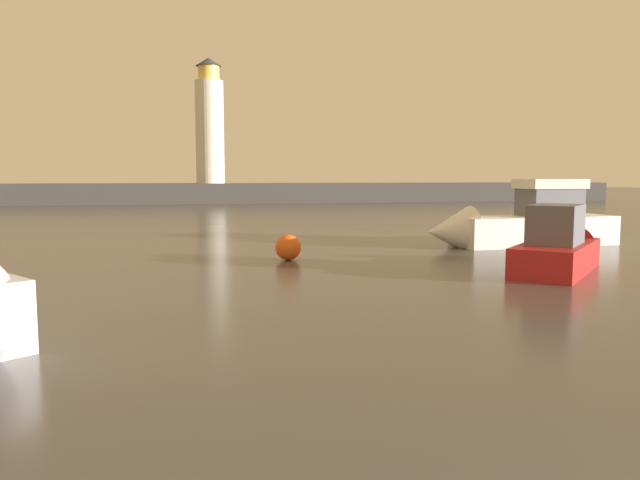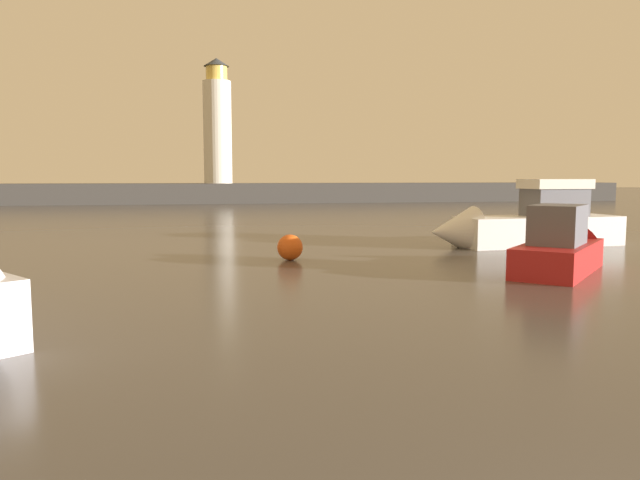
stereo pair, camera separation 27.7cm
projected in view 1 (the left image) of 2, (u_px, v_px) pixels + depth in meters
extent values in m
plane|color=#4C4742|center=(260.00, 227.00, 34.62)|extent=(220.00, 220.00, 0.00)
cube|color=#423F3D|center=(227.00, 193.00, 66.20)|extent=(89.75, 5.45, 2.13)
cylinder|color=silver|center=(210.00, 132.00, 65.17)|extent=(3.01, 3.01, 10.88)
cylinder|color=#F2CC59|center=(209.00, 73.00, 64.52)|extent=(2.26, 2.26, 1.52)
cone|color=#33383D|center=(208.00, 62.00, 64.39)|extent=(2.71, 2.71, 0.87)
cube|color=#B21E1E|center=(556.00, 257.00, 18.31)|extent=(4.52, 4.56, 0.88)
cone|color=#B21E1E|center=(574.00, 247.00, 20.63)|extent=(2.31, 2.31, 1.68)
cube|color=#595960|center=(556.00, 224.00, 17.95)|extent=(2.27, 2.28, 1.16)
cube|color=white|center=(534.00, 230.00, 25.55)|extent=(7.08, 2.67, 1.22)
cone|color=white|center=(449.00, 231.00, 24.41)|extent=(2.06, 2.18, 2.03)
cube|color=#595960|center=(549.00, 202.00, 25.62)|extent=(2.52, 1.69, 1.14)
cube|color=silver|center=(550.00, 184.00, 25.54)|extent=(2.77, 1.86, 0.40)
sphere|color=#EA5919|center=(288.00, 247.00, 20.88)|extent=(0.89, 0.89, 0.89)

